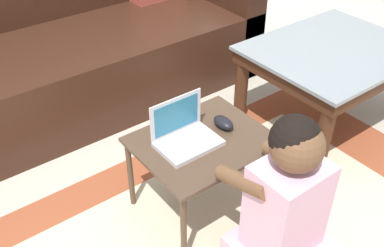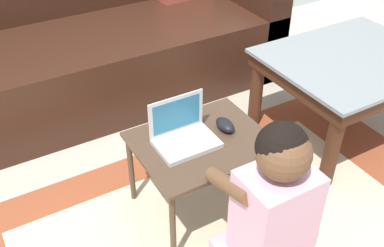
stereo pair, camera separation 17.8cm
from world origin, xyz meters
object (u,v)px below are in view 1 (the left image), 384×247
object	(u,v)px
computer_mouse	(223,123)
person_seated	(284,212)
couch	(59,51)
coffee_table	(332,60)
laptop	(186,137)
laptop_desk	(203,148)

from	to	relation	value
computer_mouse	person_seated	size ratio (longest dim) A/B	0.15
couch	coffee_table	xyz separation A→B (m)	(1.04, -1.08, 0.06)
couch	coffee_table	world-z (taller)	couch
couch	computer_mouse	distance (m)	1.20
laptop	computer_mouse	size ratio (longest dim) A/B	2.30
computer_mouse	person_seated	distance (m)	0.47
coffee_table	computer_mouse	distance (m)	0.83
laptop_desk	computer_mouse	size ratio (longest dim) A/B	5.07
coffee_table	laptop_desk	size ratio (longest dim) A/B	1.59
laptop	laptop_desk	bearing A→B (deg)	-20.20
couch	laptop	xyz separation A→B (m)	(0.03, -1.17, 0.09)
coffee_table	person_seated	world-z (taller)	person_seated
computer_mouse	person_seated	xyz separation A→B (m)	(-0.10, -0.45, -0.08)
couch	laptop_desk	distance (m)	1.20
couch	computer_mouse	world-z (taller)	couch
laptop_desk	laptop	bearing A→B (deg)	159.80
laptop	computer_mouse	world-z (taller)	laptop
couch	coffee_table	bearing A→B (deg)	-45.94
computer_mouse	person_seated	bearing A→B (deg)	-102.60
computer_mouse	coffee_table	bearing A→B (deg)	6.85
laptop	person_seated	xyz separation A→B (m)	(0.09, -0.46, -0.09)
computer_mouse	laptop_desk	bearing A→B (deg)	-171.41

